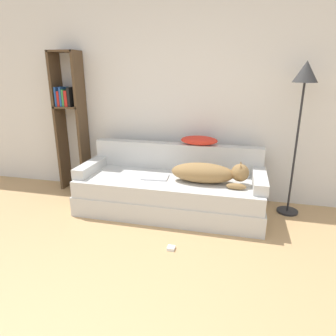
{
  "coord_description": "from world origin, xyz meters",
  "views": [
    {
      "loc": [
        0.82,
        -1.21,
        1.63
      ],
      "look_at": [
        0.05,
        1.94,
        0.58
      ],
      "focal_mm": 32.0,
      "sensor_mm": 36.0,
      "label": 1
    }
  ],
  "objects_px": {
    "power_adapter": "(171,248)",
    "couch": "(170,195)",
    "throw_pillow": "(199,140)",
    "floor_lamp": "(304,89)",
    "dog": "(208,173)",
    "bookshelf": "(70,115)",
    "laptop": "(155,177)"
  },
  "relations": [
    {
      "from": "couch",
      "to": "dog",
      "type": "relative_size",
      "value": 2.53
    },
    {
      "from": "dog",
      "to": "bookshelf",
      "type": "xyz_separation_m",
      "value": [
        -1.97,
        0.48,
        0.52
      ]
    },
    {
      "from": "power_adapter",
      "to": "couch",
      "type": "bearing_deg",
      "value": 104.22
    },
    {
      "from": "couch",
      "to": "throw_pillow",
      "type": "bearing_deg",
      "value": 50.98
    },
    {
      "from": "throw_pillow",
      "to": "power_adapter",
      "type": "xyz_separation_m",
      "value": [
        -0.08,
        -1.17,
        -0.8
      ]
    },
    {
      "from": "couch",
      "to": "bookshelf",
      "type": "relative_size",
      "value": 1.16
    },
    {
      "from": "couch",
      "to": "bookshelf",
      "type": "distance_m",
      "value": 1.78
    },
    {
      "from": "throw_pillow",
      "to": "floor_lamp",
      "type": "distance_m",
      "value": 1.27
    },
    {
      "from": "dog",
      "to": "power_adapter",
      "type": "relative_size",
      "value": 12.09
    },
    {
      "from": "power_adapter",
      "to": "laptop",
      "type": "bearing_deg",
      "value": 115.96
    },
    {
      "from": "floor_lamp",
      "to": "power_adapter",
      "type": "height_order",
      "value": "floor_lamp"
    },
    {
      "from": "laptop",
      "to": "bookshelf",
      "type": "distance_m",
      "value": 1.55
    },
    {
      "from": "laptop",
      "to": "power_adapter",
      "type": "distance_m",
      "value": 0.96
    },
    {
      "from": "power_adapter",
      "to": "bookshelf",
      "type": "bearing_deg",
      "value": 144.08
    },
    {
      "from": "dog",
      "to": "power_adapter",
      "type": "bearing_deg",
      "value": -108.31
    },
    {
      "from": "power_adapter",
      "to": "throw_pillow",
      "type": "bearing_deg",
      "value": 86.15
    },
    {
      "from": "couch",
      "to": "power_adapter",
      "type": "bearing_deg",
      "value": -75.78
    },
    {
      "from": "throw_pillow",
      "to": "bookshelf",
      "type": "xyz_separation_m",
      "value": [
        -1.79,
        0.07,
        0.24
      ]
    },
    {
      "from": "dog",
      "to": "bookshelf",
      "type": "distance_m",
      "value": 2.09
    },
    {
      "from": "laptop",
      "to": "bookshelf",
      "type": "relative_size",
      "value": 0.17
    },
    {
      "from": "bookshelf",
      "to": "floor_lamp",
      "type": "height_order",
      "value": "bookshelf"
    },
    {
      "from": "throw_pillow",
      "to": "couch",
      "type": "bearing_deg",
      "value": -129.02
    },
    {
      "from": "laptop",
      "to": "power_adapter",
      "type": "bearing_deg",
      "value": -68.53
    },
    {
      "from": "dog",
      "to": "throw_pillow",
      "type": "relative_size",
      "value": 1.9
    },
    {
      "from": "dog",
      "to": "throw_pillow",
      "type": "distance_m",
      "value": 0.52
    },
    {
      "from": "couch",
      "to": "power_adapter",
      "type": "xyz_separation_m",
      "value": [
        0.21,
        -0.82,
        -0.2
      ]
    },
    {
      "from": "throw_pillow",
      "to": "power_adapter",
      "type": "distance_m",
      "value": 1.42
    },
    {
      "from": "bookshelf",
      "to": "floor_lamp",
      "type": "xyz_separation_m",
      "value": [
        2.9,
        -0.13,
        0.38
      ]
    },
    {
      "from": "couch",
      "to": "laptop",
      "type": "xyz_separation_m",
      "value": [
        -0.17,
        -0.04,
        0.23
      ]
    },
    {
      "from": "throw_pillow",
      "to": "power_adapter",
      "type": "height_order",
      "value": "throw_pillow"
    },
    {
      "from": "laptop",
      "to": "power_adapter",
      "type": "height_order",
      "value": "laptop"
    },
    {
      "from": "throw_pillow",
      "to": "bookshelf",
      "type": "bearing_deg",
      "value": 177.62
    }
  ]
}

